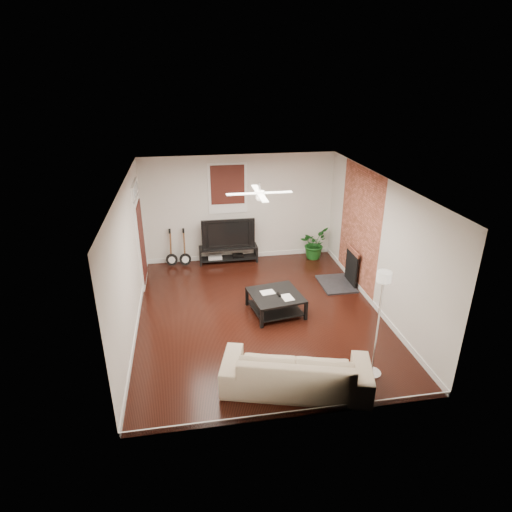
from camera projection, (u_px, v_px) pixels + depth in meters
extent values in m
cube|color=black|center=(259.00, 313.00, 9.02)|extent=(5.00, 6.00, 0.01)
cube|color=white|center=(260.00, 183.00, 7.91)|extent=(5.00, 6.00, 0.01)
cube|color=silver|center=(239.00, 208.00, 11.18)|extent=(5.00, 0.01, 2.80)
cube|color=silver|center=(298.00, 338.00, 5.75)|extent=(5.00, 0.01, 2.80)
cube|color=silver|center=(129.00, 261.00, 8.09)|extent=(0.01, 6.00, 2.80)
cube|color=silver|center=(378.00, 245.00, 8.85)|extent=(0.01, 6.00, 2.80)
cube|color=brown|center=(359.00, 228.00, 9.75)|extent=(0.02, 2.20, 2.80)
cube|color=black|center=(344.00, 267.00, 10.08)|extent=(0.80, 1.10, 0.92)
cube|color=#3D1810|center=(228.00, 189.00, 10.89)|extent=(1.00, 0.06, 1.30)
cube|color=white|center=(140.00, 234.00, 9.87)|extent=(0.08, 1.00, 2.50)
cube|color=black|center=(228.00, 254.00, 11.40)|extent=(1.54, 0.41, 0.43)
imported|color=black|center=(228.00, 232.00, 11.18)|extent=(1.38, 0.18, 0.79)
cube|color=black|center=(276.00, 303.00, 8.99)|extent=(1.17, 1.17, 0.43)
imported|color=#BEAC8F|center=(296.00, 369.00, 6.79)|extent=(2.51, 1.52, 0.69)
imported|color=#175319|center=(314.00, 243.00, 11.56)|extent=(0.97, 0.99, 0.83)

